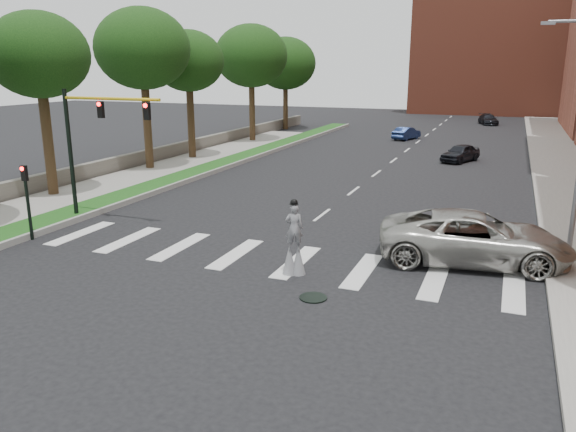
{
  "coord_description": "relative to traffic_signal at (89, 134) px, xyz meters",
  "views": [
    {
      "loc": [
        8.41,
        -17.85,
        7.23
      ],
      "look_at": [
        0.82,
        1.29,
        1.7
      ],
      "focal_mm": 35.0,
      "sensor_mm": 36.0,
      "label": 1
    }
  ],
  "objects": [
    {
      "name": "tree_1",
      "position": [
        -5.72,
        3.22,
        3.57
      ],
      "size": [
        5.4,
        5.4,
        10.09
      ],
      "color": "#342415",
      "rests_on": "ground"
    },
    {
      "name": "ground_plane",
      "position": [
        9.78,
        -3.0,
        -4.15
      ],
      "size": [
        160.0,
        160.0,
        0.0
      ],
      "primitive_type": "plane",
      "color": "black",
      "rests_on": "ground"
    },
    {
      "name": "car_mid",
      "position": [
        8.38,
        36.39,
        -3.52
      ],
      "size": [
        2.42,
        4.06,
        1.26
      ],
      "primitive_type": "imported",
      "rotation": [
        0.0,
        0.0,
        2.84
      ],
      "color": "navy",
      "rests_on": "ground"
    },
    {
      "name": "tree_5",
      "position": [
        -6.55,
        40.78,
        3.3
      ],
      "size": [
        6.95,
        6.95,
        10.44
      ],
      "color": "#342415",
      "rests_on": "ground"
    },
    {
      "name": "grass_median",
      "position": [
        -1.72,
        17.0,
        -4.03
      ],
      "size": [
        2.0,
        60.0,
        0.25
      ],
      "primitive_type": "cube",
      "color": "#164714",
      "rests_on": "ground"
    },
    {
      "name": "car_far",
      "position": [
        15.37,
        55.19,
        -3.51
      ],
      "size": [
        2.94,
        4.72,
        1.28
      ],
      "primitive_type": "imported",
      "rotation": [
        0.0,
        0.0,
        0.28
      ],
      "color": "black",
      "rests_on": "ground"
    },
    {
      "name": "secondary_signal",
      "position": [
        -0.52,
        -3.5,
        -2.2
      ],
      "size": [
        0.25,
        0.21,
        3.23
      ],
      "color": "black",
      "rests_on": "ground"
    },
    {
      "name": "stone_wall",
      "position": [
        -7.22,
        19.0,
        -3.6
      ],
      "size": [
        0.5,
        56.0,
        1.1
      ],
      "primitive_type": "cube",
      "color": "#5B564E",
      "rests_on": "ground"
    },
    {
      "name": "traffic_signal",
      "position": [
        0.0,
        0.0,
        0.0
      ],
      "size": [
        5.3,
        0.23,
        6.2
      ],
      "color": "black",
      "rests_on": "ground"
    },
    {
      "name": "sidewalk_right",
      "position": [
        22.28,
        22.0,
        -4.06
      ],
      "size": [
        5.0,
        90.0,
        0.18
      ],
      "primitive_type": "cube",
      "color": "gray",
      "rests_on": "ground"
    },
    {
      "name": "suv_crossing",
      "position": [
        17.3,
        0.43,
        -3.18
      ],
      "size": [
        7.38,
        4.16,
        1.95
      ],
      "primitive_type": "imported",
      "rotation": [
        0.0,
        0.0,
        1.71
      ],
      "color": "#A7A59E",
      "rests_on": "ground"
    },
    {
      "name": "manhole",
      "position": [
        12.78,
        -5.0,
        -4.13
      ],
      "size": [
        0.9,
        0.9,
        0.04
      ],
      "primitive_type": "cylinder",
      "color": "black",
      "rests_on": "ground"
    },
    {
      "name": "sidewalk_left",
      "position": [
        -4.72,
        7.0,
        -4.06
      ],
      "size": [
        4.0,
        60.0,
        0.18
      ],
      "primitive_type": "cube",
      "color": "gray",
      "rests_on": "ground"
    },
    {
      "name": "building_backdrop",
      "position": [
        15.78,
        75.0,
        4.85
      ],
      "size": [
        26.0,
        14.0,
        18.0
      ],
      "primitive_type": "cube",
      "color": "#97442F",
      "rests_on": "ground"
    },
    {
      "name": "median_curb",
      "position": [
        -0.67,
        17.0,
        -4.01
      ],
      "size": [
        0.2,
        60.0,
        0.28
      ],
      "primitive_type": "cube",
      "color": "gray",
      "rests_on": "ground"
    },
    {
      "name": "car_near",
      "position": [
        14.69,
        24.28,
        -3.47
      ],
      "size": [
        3.06,
        4.31,
        1.36
      ],
      "primitive_type": "imported",
      "rotation": [
        0.0,
        0.0,
        -0.41
      ],
      "color": "black",
      "rests_on": "ground"
    },
    {
      "name": "stilt_performer",
      "position": [
        11.42,
        -3.21,
        -3.08
      ],
      "size": [
        0.81,
        0.64,
        2.77
      ],
      "rotation": [
        0.0,
        0.0,
        3.54
      ],
      "color": "#342415",
      "rests_on": "ground"
    },
    {
      "name": "tree_2",
      "position": [
        -5.63,
        12.42,
        4.16
      ],
      "size": [
        6.46,
        6.46,
        11.1
      ],
      "color": "#342415",
      "rests_on": "ground"
    },
    {
      "name": "tree_4",
      "position": [
        -5.33,
        29.05,
        3.94
      ],
      "size": [
        6.91,
        6.91,
        11.06
      ],
      "color": "#342415",
      "rests_on": "ground"
    },
    {
      "name": "tree_3",
      "position": [
        -5.35,
        17.78,
        3.38
      ],
      "size": [
        5.48,
        5.48,
        9.92
      ],
      "color": "#342415",
      "rests_on": "ground"
    }
  ]
}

